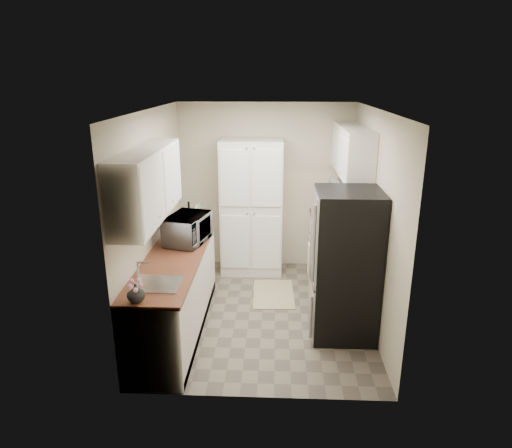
# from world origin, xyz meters

# --- Properties ---
(ground) EXTENTS (3.20, 3.20, 0.00)m
(ground) POSITION_xyz_m (0.00, 0.00, 0.00)
(ground) COLOR #665B4C
(ground) RESTS_ON ground
(room_shell) EXTENTS (2.64, 3.24, 2.52)m
(room_shell) POSITION_xyz_m (-0.02, -0.01, 1.63)
(room_shell) COLOR beige
(room_shell) RESTS_ON ground
(pantry_cabinet) EXTENTS (0.90, 0.55, 2.00)m
(pantry_cabinet) POSITION_xyz_m (-0.20, 1.32, 1.00)
(pantry_cabinet) COLOR silver
(pantry_cabinet) RESTS_ON ground
(base_cabinet_left) EXTENTS (0.60, 2.30, 0.88)m
(base_cabinet_left) POSITION_xyz_m (-0.99, -0.43, 0.44)
(base_cabinet_left) COLOR silver
(base_cabinet_left) RESTS_ON ground
(countertop_left) EXTENTS (0.63, 2.33, 0.04)m
(countertop_left) POSITION_xyz_m (-0.99, -0.43, 0.90)
(countertop_left) COLOR brown
(countertop_left) RESTS_ON base_cabinet_left
(base_cabinet_right) EXTENTS (0.60, 0.80, 0.88)m
(base_cabinet_right) POSITION_xyz_m (0.99, 1.19, 0.44)
(base_cabinet_right) COLOR silver
(base_cabinet_right) RESTS_ON ground
(countertop_right) EXTENTS (0.63, 0.83, 0.04)m
(countertop_right) POSITION_xyz_m (0.99, 1.19, 0.90)
(countertop_right) COLOR brown
(countertop_right) RESTS_ON base_cabinet_right
(electric_range) EXTENTS (0.71, 0.78, 1.13)m
(electric_range) POSITION_xyz_m (0.97, 0.39, 0.48)
(electric_range) COLOR #B7B7BC
(electric_range) RESTS_ON ground
(refrigerator) EXTENTS (0.70, 0.72, 1.70)m
(refrigerator) POSITION_xyz_m (0.94, -0.41, 0.85)
(refrigerator) COLOR #B7B7BC
(refrigerator) RESTS_ON ground
(microwave) EXTENTS (0.55, 0.70, 0.34)m
(microwave) POSITION_xyz_m (-0.91, 0.05, 1.09)
(microwave) COLOR silver
(microwave) RESTS_ON countertop_left
(wine_bottle) EXTENTS (0.09, 0.09, 0.34)m
(wine_bottle) POSITION_xyz_m (-0.98, 0.55, 1.09)
(wine_bottle) COLOR black
(wine_bottle) RESTS_ON countertop_left
(flower_vase) EXTENTS (0.21, 0.21, 0.17)m
(flower_vase) POSITION_xyz_m (-1.09, -1.50, 1.01)
(flower_vase) COLOR silver
(flower_vase) RESTS_ON countertop_left
(cutting_board) EXTENTS (0.04, 0.24, 0.29)m
(cutting_board) POSITION_xyz_m (-0.86, 0.68, 1.07)
(cutting_board) COLOR #549840
(cutting_board) RESTS_ON countertop_left
(toaster_oven) EXTENTS (0.33, 0.38, 0.19)m
(toaster_oven) POSITION_xyz_m (0.95, 1.22, 1.02)
(toaster_oven) COLOR #A9AAAE
(toaster_oven) RESTS_ON countertop_right
(fruit_basket) EXTENTS (0.31, 0.31, 0.13)m
(fruit_basket) POSITION_xyz_m (0.95, 1.22, 1.17)
(fruit_basket) COLOR #FD6011
(fruit_basket) RESTS_ON toaster_oven
(kitchen_mat) EXTENTS (0.57, 0.89, 0.01)m
(kitchen_mat) POSITION_xyz_m (0.14, 0.51, 0.01)
(kitchen_mat) COLOR tan
(kitchen_mat) RESTS_ON ground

